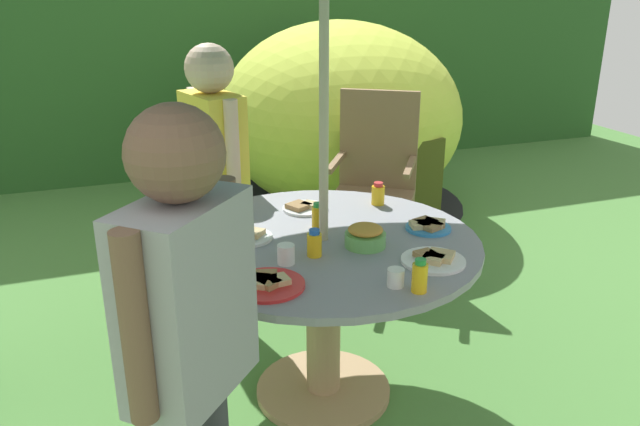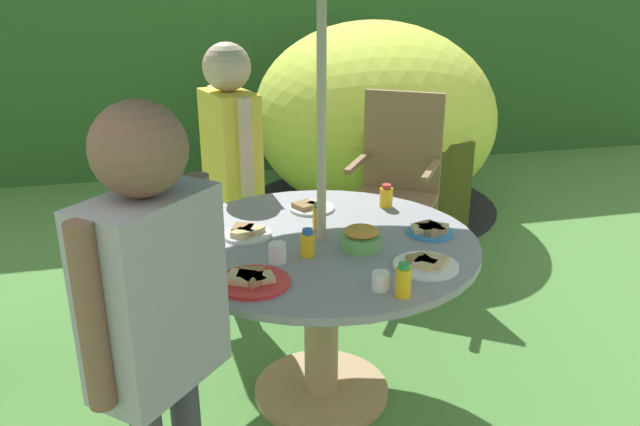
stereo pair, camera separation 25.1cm
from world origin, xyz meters
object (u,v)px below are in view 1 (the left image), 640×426
plate_center_front (428,226)px  plate_mid_right (434,259)px  juice_bottle_far_right (317,217)px  juice_bottle_front_edge (378,194)px  plate_mid_left (266,283)px  cup_far (286,254)px  garden_table (323,283)px  dome_tent (339,117)px  child_in_grey_shirt (187,301)px  snack_bowl (365,236)px  juice_bottle_back_edge (314,244)px  juice_bottle_near_left (197,219)px  wooden_chair (375,174)px  child_in_yellow_shirt (214,147)px  plate_far_left (304,207)px  plate_center_back (248,236)px  juice_bottle_near_right (420,277)px  cup_near (396,278)px

plate_center_front → plate_mid_right: bearing=-115.4°
juice_bottle_far_right → juice_bottle_front_edge: 0.41m
plate_mid_left → cup_far: bearing=52.6°
garden_table → dome_tent: (0.96, 2.26, 0.17)m
child_in_grey_shirt → snack_bowl: 0.95m
child_in_grey_shirt → plate_mid_left: bearing=2.7°
plate_mid_right → juice_bottle_back_edge: 0.44m
juice_bottle_far_right → plate_mid_right: bearing=-57.1°
juice_bottle_near_left → juice_bottle_back_edge: (0.36, -0.39, -0.01)m
dome_tent → child_in_grey_shirt: 3.34m
wooden_chair → child_in_yellow_shirt: bearing=-135.0°
plate_mid_right → child_in_grey_shirt: bearing=-159.6°
garden_table → juice_bottle_far_right: 0.27m
child_in_yellow_shirt → cup_far: 1.09m
plate_center_front → plate_far_left: (-0.40, 0.39, -0.00)m
plate_mid_left → plate_far_left: (0.35, 0.66, -0.00)m
child_in_grey_shirt → plate_far_left: bearing=9.8°
plate_center_back → juice_bottle_front_edge: juice_bottle_front_edge is taller
snack_bowl → juice_bottle_far_right: juice_bottle_far_right is taller
dome_tent → cup_far: dome_tent is taller
juice_bottle_near_right → snack_bowl: bearing=92.2°
juice_bottle_near_right → juice_bottle_back_edge: (-0.23, 0.38, -0.01)m
garden_table → juice_bottle_back_edge: size_ratio=11.77×
wooden_chair → juice_bottle_back_edge: (-0.82, -1.25, 0.18)m
snack_bowl → cup_near: bearing=-96.8°
dome_tent → juice_bottle_near_right: 2.90m
juice_bottle_front_edge → plate_mid_left: bearing=-138.3°
plate_far_left → juice_bottle_near_right: size_ratio=1.73×
juice_bottle_front_edge → juice_bottle_back_edge: same height
juice_bottle_back_edge → cup_far: bearing=-166.3°
juice_bottle_near_right → cup_far: (-0.35, 0.35, -0.02)m
child_in_yellow_shirt → snack_bowl: 1.10m
wooden_chair → snack_bowl: size_ratio=6.82×
snack_bowl → juice_bottle_back_edge: bearing=-175.0°
juice_bottle_far_right → wooden_chair: bearing=54.3°
juice_bottle_near_left → juice_bottle_far_right: (0.46, -0.14, -0.00)m
snack_bowl → plate_center_back: size_ratio=0.82×
garden_table → dome_tent: 2.46m
snack_bowl → juice_bottle_back_edge: 0.21m
wooden_chair → juice_bottle_back_edge: 1.50m
plate_center_front → juice_bottle_near_right: juice_bottle_near_right is taller
plate_mid_right → cup_far: (-0.50, 0.17, 0.02)m
child_in_yellow_shirt → garden_table: bearing=0.0°
plate_mid_left → plate_far_left: size_ratio=1.25×
garden_table → cup_near: cup_near is taller
cup_far → plate_center_front: bearing=10.6°
wooden_chair → child_in_grey_shirt: bearing=-93.7°
dome_tent → juice_bottle_far_right: size_ratio=19.60×
garden_table → dome_tent: bearing=67.1°
plate_center_front → cup_far: cup_far is taller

